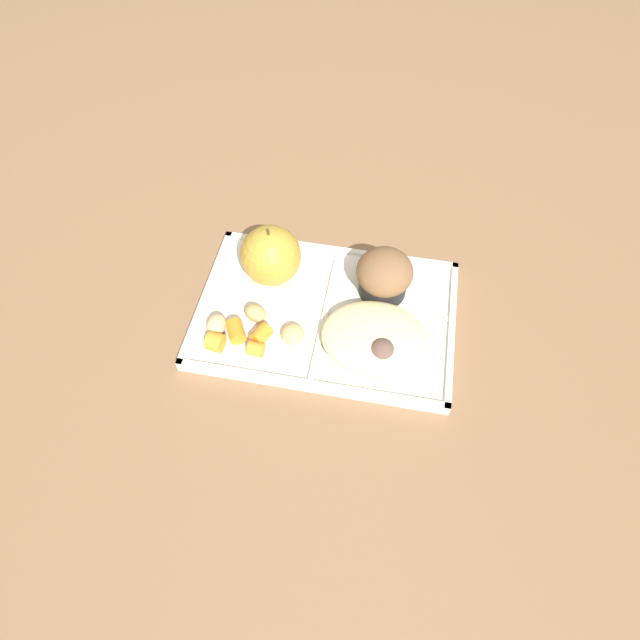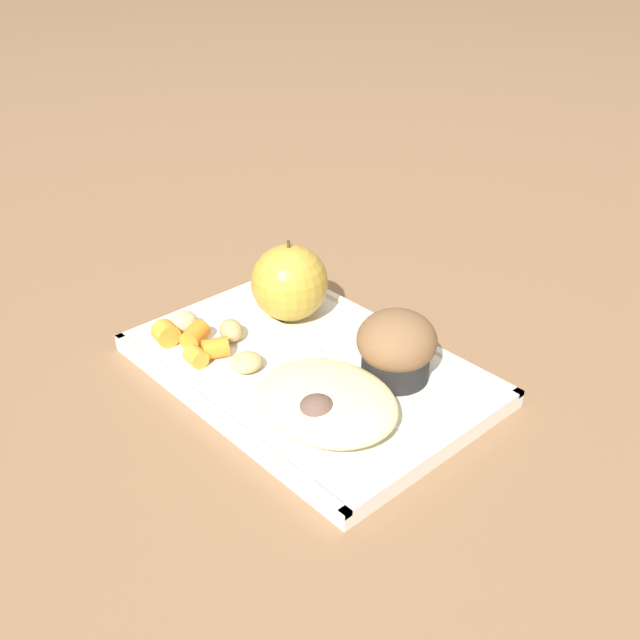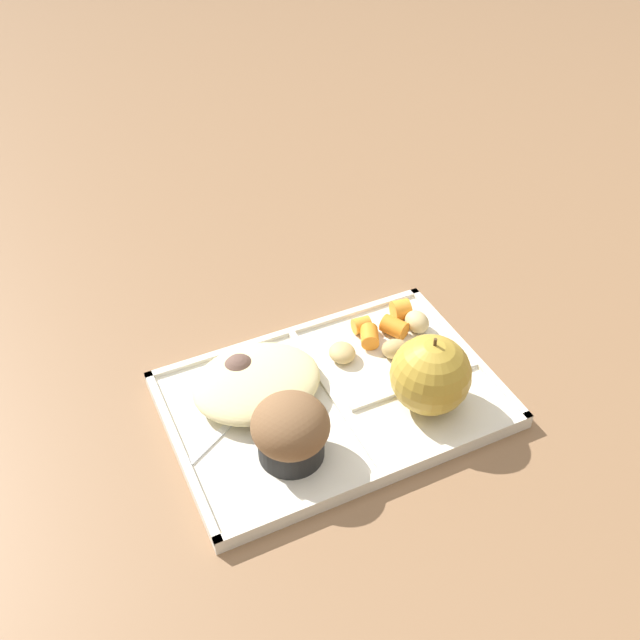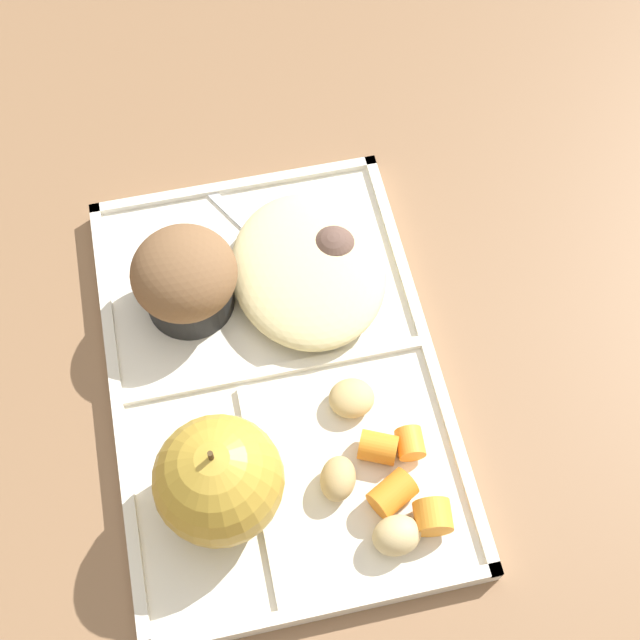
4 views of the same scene
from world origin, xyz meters
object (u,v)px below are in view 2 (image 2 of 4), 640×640
plastic_fork (369,418)px  bran_muffin (396,347)px  lunch_tray (308,370)px  green_apple (289,283)px

plastic_fork → bran_muffin: bearing=114.4°
lunch_tray → plastic_fork: (0.11, -0.02, 0.01)m
green_apple → plastic_fork: green_apple is taller
lunch_tray → plastic_fork: bearing=-8.8°
lunch_tray → plastic_fork: 0.11m
bran_muffin → plastic_fork: size_ratio=0.62×
lunch_tray → bran_muffin: 0.10m
green_apple → plastic_fork: 0.21m
lunch_tray → plastic_fork: size_ratio=2.78×
green_apple → bran_muffin: green_apple is taller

